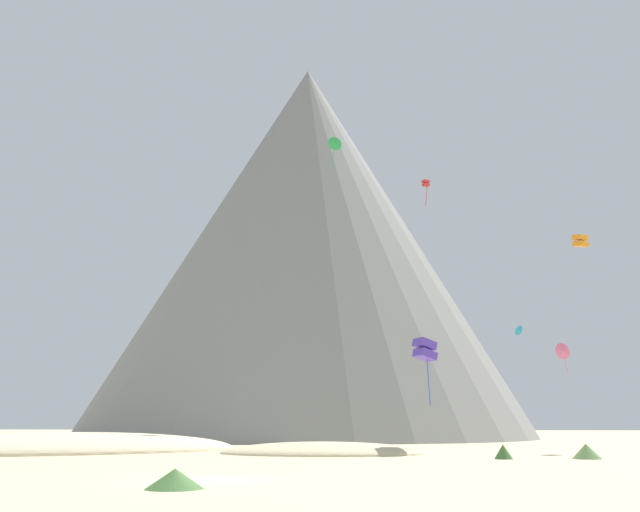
# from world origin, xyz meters

# --- Properties ---
(ground_plane) EXTENTS (400.00, 400.00, 0.00)m
(ground_plane) POSITION_xyz_m (0.00, 0.00, 0.00)
(ground_plane) COLOR beige
(dune_foreground_left) EXTENTS (16.08, 11.42, 1.70)m
(dune_foreground_left) POSITION_xyz_m (0.66, 23.46, 0.00)
(dune_foreground_left) COLOR beige
(dune_foreground_left) RESTS_ON ground_plane
(dune_foreground_right) EXTENTS (30.95, 29.61, 2.96)m
(dune_foreground_right) POSITION_xyz_m (-19.78, 24.22, 0.00)
(dune_foreground_right) COLOR beige
(dune_foreground_right) RESTS_ON ground_plane
(bush_mid_center) EXTENTS (2.65, 2.65, 0.67)m
(bush_mid_center) POSITION_xyz_m (-0.33, -3.57, 0.33)
(bush_mid_center) COLOR #477238
(bush_mid_center) RESTS_ON ground_plane
(bush_ridge_crest) EXTENTS (1.28, 1.28, 0.90)m
(bush_ridge_crest) POSITION_xyz_m (12.98, 17.55, 0.45)
(bush_ridge_crest) COLOR #477238
(bush_ridge_crest) RESTS_ON ground_plane
(bush_low_patch) EXTENTS (2.06, 2.06, 0.93)m
(bush_low_patch) POSITION_xyz_m (18.15, 18.50, 0.47)
(bush_low_patch) COLOR #668C4C
(bush_low_patch) RESTS_ON ground_plane
(rock_massif) EXTENTS (95.96, 95.96, 64.43)m
(rock_massif) POSITION_xyz_m (-10.18, 77.06, 30.79)
(rock_massif) COLOR gray
(rock_massif) RESTS_ON ground_plane
(kite_green_high) EXTENTS (1.70, 1.02, 3.92)m
(kite_green_high) POSITION_xyz_m (-1.54, 48.33, 36.28)
(kite_green_high) COLOR green
(kite_red_high) EXTENTS (1.12, 1.13, 3.69)m
(kite_red_high) POSITION_xyz_m (9.70, 58.04, 33.95)
(kite_red_high) COLOR red
(kite_indigo_low) EXTENTS (2.04, 2.01, 5.14)m
(kite_indigo_low) POSITION_xyz_m (8.44, 25.43, 7.73)
(kite_indigo_low) COLOR #5138B2
(kite_orange_mid) EXTENTS (1.51, 1.53, 1.29)m
(kite_orange_mid) POSITION_xyz_m (23.51, 36.01, 18.94)
(kite_orange_mid) COLOR orange
(kite_cyan_low) EXTENTS (1.22, 1.37, 1.27)m
(kite_cyan_low) POSITION_xyz_m (20.33, 57.58, 13.53)
(kite_cyan_low) COLOR #33BCDB
(kite_rainbow_low) EXTENTS (2.06, 1.26, 3.99)m
(kite_rainbow_low) POSITION_xyz_m (25.96, 59.79, 11.03)
(kite_rainbow_low) COLOR #E5668C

